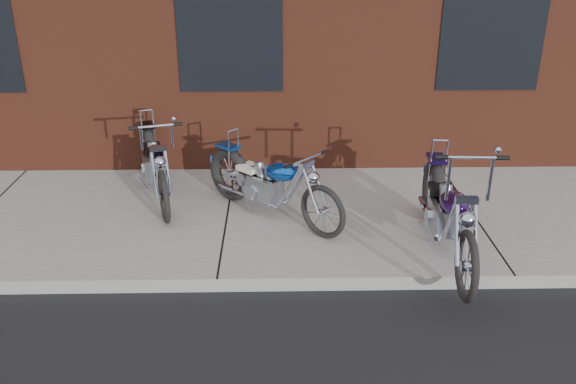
{
  "coord_description": "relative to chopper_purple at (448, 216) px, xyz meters",
  "views": [
    {
      "loc": [
        0.6,
        -5.22,
        3.38
      ],
      "look_at": [
        0.73,
        0.8,
        0.74
      ],
      "focal_mm": 38.0,
      "sensor_mm": 36.0,
      "label": 1
    }
  ],
  "objects": [
    {
      "name": "ground",
      "position": [
        -2.4,
        -0.52,
        -0.58
      ],
      "size": [
        120.0,
        120.0,
        0.0
      ],
      "primitive_type": "plane",
      "color": "black",
      "rests_on": "ground"
    },
    {
      "name": "chopper_purple",
      "position": [
        0.0,
        0.0,
        0.0
      ],
      "size": [
        0.58,
        2.38,
        1.33
      ],
      "rotation": [
        0.0,
        0.0,
        -1.62
      ],
      "color": "black",
      "rests_on": "sidewalk"
    },
    {
      "name": "chopper_third",
      "position": [
        -3.36,
        1.6,
        -0.03
      ],
      "size": [
        0.8,
        2.15,
        1.13
      ],
      "rotation": [
        0.0,
        0.0,
        -1.28
      ],
      "color": "black",
      "rests_on": "sidewalk"
    },
    {
      "name": "sidewalk",
      "position": [
        -2.4,
        0.98,
        -0.5
      ],
      "size": [
        22.0,
        3.0,
        0.15
      ],
      "primitive_type": "cube",
      "color": "gray",
      "rests_on": "ground"
    },
    {
      "name": "chopper_blue",
      "position": [
        -1.88,
        0.93,
        -0.04
      ],
      "size": [
        1.65,
        1.59,
        0.95
      ],
      "rotation": [
        0.0,
        0.0,
        -0.77
      ],
      "color": "black",
      "rests_on": "sidewalk"
    }
  ]
}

